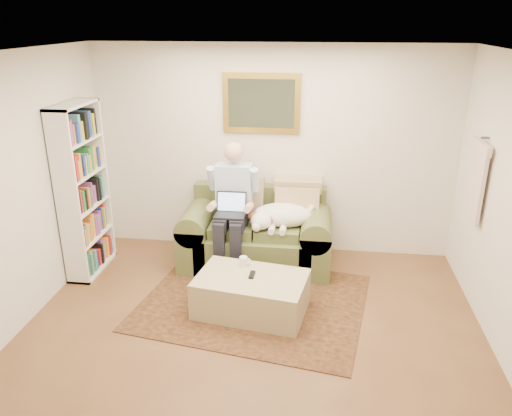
% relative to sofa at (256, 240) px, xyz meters
% --- Properties ---
extents(room_shell, '(4.51, 5.00, 2.61)m').
position_rel_sofa_xyz_m(room_shell, '(0.14, -1.66, 0.99)').
color(room_shell, brown).
rests_on(room_shell, ground).
extents(rug, '(2.58, 2.20, 0.01)m').
position_rel_sofa_xyz_m(rug, '(0.08, -0.93, -0.31)').
color(rug, black).
rests_on(rug, room_shell).
extents(sofa, '(1.81, 0.92, 1.08)m').
position_rel_sofa_xyz_m(sofa, '(0.00, 0.00, 0.00)').
color(sofa, '#4E5A2F').
rests_on(sofa, room_shell).
extents(seated_man, '(0.59, 0.85, 1.52)m').
position_rel_sofa_xyz_m(seated_man, '(-0.27, -0.17, 0.45)').
color(seated_man, '#8CA8D8').
rests_on(seated_man, sofa).
extents(laptop, '(0.35, 0.28, 0.25)m').
position_rel_sofa_xyz_m(laptop, '(-0.27, -0.24, 0.48)').
color(laptop, black).
rests_on(laptop, seated_man).
extents(sleeping_dog, '(0.74, 0.47, 0.28)m').
position_rel_sofa_xyz_m(sleeping_dog, '(0.32, -0.09, 0.38)').
color(sleeping_dog, white).
rests_on(sleeping_dog, sofa).
extents(ottoman, '(1.20, 0.87, 0.40)m').
position_rel_sofa_xyz_m(ottoman, '(0.09, -1.10, -0.11)').
color(ottoman, '#CEBE89').
rests_on(ottoman, room_shell).
extents(coffee_mug, '(0.08, 0.08, 0.10)m').
position_rel_sofa_xyz_m(coffee_mug, '(-0.03, -0.86, 0.14)').
color(coffee_mug, white).
rests_on(coffee_mug, ottoman).
extents(tv_remote, '(0.05, 0.15, 0.02)m').
position_rel_sofa_xyz_m(tv_remote, '(0.09, -1.07, 0.10)').
color(tv_remote, black).
rests_on(tv_remote, ottoman).
extents(bookshelf, '(0.28, 0.80, 2.00)m').
position_rel_sofa_xyz_m(bookshelf, '(-1.96, -0.41, 0.69)').
color(bookshelf, white).
rests_on(bookshelf, room_shell).
extents(wall_mirror, '(0.94, 0.04, 0.72)m').
position_rel_sofa_xyz_m(wall_mirror, '(-0.00, 0.46, 1.59)').
color(wall_mirror, gold).
rests_on(wall_mirror, room_shell).
extents(hanging_shirt, '(0.06, 0.52, 0.90)m').
position_rel_sofa_xyz_m(hanging_shirt, '(2.33, -0.41, 1.04)').
color(hanging_shirt, beige).
rests_on(hanging_shirt, room_shell).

